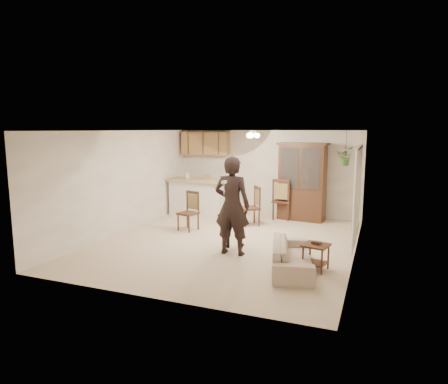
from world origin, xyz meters
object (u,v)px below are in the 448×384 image
(sofa, at_px, (292,250))
(child, at_px, (231,216))
(adult, at_px, (232,211))
(chair_hutch_right, at_px, (283,208))
(china_hutch, at_px, (302,182))
(chair_bar, at_px, (188,219))
(chair_hutch_left, at_px, (250,214))
(side_table, at_px, (316,257))

(sofa, xyz_separation_m, child, (-1.56, 0.97, 0.31))
(adult, distance_m, chair_hutch_right, 3.61)
(adult, relative_size, china_hutch, 0.83)
(sofa, bearing_deg, chair_hutch_right, 2.19)
(child, xyz_separation_m, chair_bar, (-1.50, 0.93, -0.40))
(sofa, xyz_separation_m, chair_hutch_right, (-1.13, 4.04, -0.04))
(sofa, xyz_separation_m, chair_bar, (-3.05, 1.89, -0.09))
(adult, height_order, chair_hutch_left, adult)
(chair_hutch_left, bearing_deg, chair_bar, -87.15)
(adult, distance_m, chair_bar, 2.31)
(adult, xyz_separation_m, china_hutch, (0.73, 3.65, 0.17))
(side_table, bearing_deg, child, 157.07)
(side_table, relative_size, chair_hutch_right, 0.46)
(adult, height_order, chair_bar, adult)
(adult, bearing_deg, china_hutch, -102.61)
(adult, height_order, chair_hutch_right, adult)
(chair_bar, relative_size, chair_hutch_left, 0.94)
(side_table, relative_size, chair_hutch_left, 0.51)
(chair_hutch_right, bearing_deg, chair_hutch_left, 62.12)
(child, height_order, chair_bar, child)
(adult, xyz_separation_m, chair_hutch_left, (-0.42, 2.50, -0.61))
(china_hutch, height_order, side_table, china_hutch)
(sofa, height_order, chair_hutch_left, chair_hutch_left)
(side_table, xyz_separation_m, chair_bar, (-3.45, 1.75, 0.03))
(adult, xyz_separation_m, chair_hutch_right, (0.22, 3.56, -0.57))
(child, bearing_deg, chair_hutch_right, -114.86)
(chair_hutch_right, bearing_deg, side_table, 114.19)
(child, height_order, side_table, child)
(adult, relative_size, chair_hutch_left, 1.73)
(chair_bar, bearing_deg, china_hutch, 56.54)
(side_table, height_order, chair_hutch_left, chair_hutch_left)
(sofa, distance_m, chair_hutch_left, 3.45)
(chair_hutch_left, bearing_deg, china_hutch, 98.36)
(adult, xyz_separation_m, child, (-0.21, 0.50, -0.22))
(china_hutch, relative_size, chair_hutch_right, 1.86)
(sofa, bearing_deg, adult, 57.20)
(sofa, height_order, side_table, sofa)
(child, bearing_deg, chair_bar, -48.61)
(china_hutch, distance_m, chair_hutch_left, 1.80)
(chair_bar, bearing_deg, child, -17.59)
(sofa, distance_m, china_hutch, 4.23)
(chair_hutch_left, bearing_deg, adult, -27.40)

